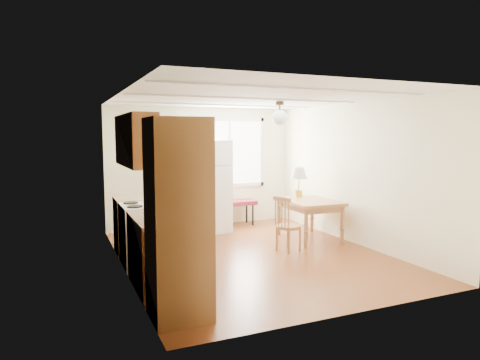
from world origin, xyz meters
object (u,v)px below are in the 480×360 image
bench (229,204)px  refrigerator (207,186)px  chair (285,221)px  dining_table (309,206)px

bench → refrigerator: bearing=-150.9°
refrigerator → chair: 2.10m
bench → chair: (0.09, -2.27, 0.04)m
refrigerator → dining_table: 2.06m
dining_table → chair: bearing=-143.2°
refrigerator → chair: bearing=-78.3°
bench → dining_table: 1.92m
refrigerator → dining_table: refrigerator is taller
refrigerator → bench: size_ratio=1.58×
dining_table → refrigerator: bearing=140.1°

